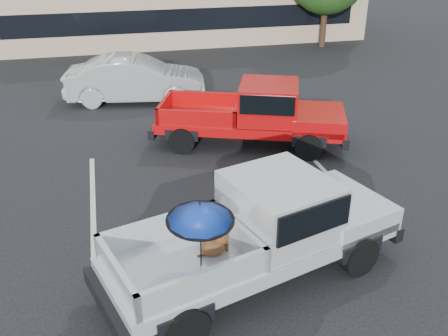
{
  "coord_description": "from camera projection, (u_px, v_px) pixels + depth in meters",
  "views": [
    {
      "loc": [
        -2.44,
        -8.62,
        5.93
      ],
      "look_at": [
        -0.19,
        0.49,
        1.3
      ],
      "focal_mm": 40.0,
      "sensor_mm": 36.0,
      "label": 1
    }
  ],
  "objects": [
    {
      "name": "stripe_right",
      "position": [
        328.0,
        175.0,
        13.04
      ],
      "size": [
        0.12,
        5.0,
        0.01
      ],
      "primitive_type": "cube",
      "color": "silver",
      "rests_on": "ground"
    },
    {
      "name": "stripe_left",
      "position": [
        93.0,
        203.0,
        11.74
      ],
      "size": [
        0.12,
        5.0,
        0.01
      ],
      "primitive_type": "cube",
      "color": "silver",
      "rests_on": "ground"
    },
    {
      "name": "silver_pickup",
      "position": [
        269.0,
        223.0,
        9.0
      ],
      "size": [
        6.01,
        3.52,
        2.06
      ],
      "rotation": [
        0.0,
        0.0,
        0.29
      ],
      "color": "black",
      "rests_on": "ground"
    },
    {
      "name": "red_pickup",
      "position": [
        262.0,
        112.0,
        14.41
      ],
      "size": [
        5.94,
        3.84,
        1.85
      ],
      "rotation": [
        0.0,
        0.0,
        -0.37
      ],
      "color": "black",
      "rests_on": "ground"
    },
    {
      "name": "silver_sedan",
      "position": [
        136.0,
        79.0,
        18.09
      ],
      "size": [
        5.2,
        2.54,
        1.64
      ],
      "primitive_type": "imported",
      "rotation": [
        0.0,
        0.0,
        1.4
      ],
      "color": "#B9BCC1",
      "rests_on": "ground"
    },
    {
      "name": "ground",
      "position": [
        238.0,
        231.0,
        10.65
      ],
      "size": [
        90.0,
        90.0,
        0.0
      ],
      "primitive_type": "plane",
      "color": "black",
      "rests_on": "ground"
    }
  ]
}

